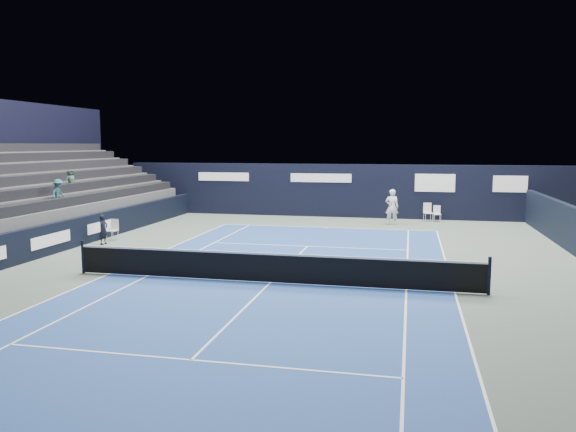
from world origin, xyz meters
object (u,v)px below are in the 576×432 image
line_judge_chair (113,228)px  tennis_net (270,267)px  folding_chair_back_a (428,209)px  folding_chair_back_b (437,212)px  tennis_player (392,207)px

line_judge_chair → tennis_net: (8.77, -6.14, -0.02)m
line_judge_chair → tennis_net: bearing=-24.8°
folding_chair_back_a → folding_chair_back_b: 0.55m
folding_chair_back_b → tennis_net: bearing=-116.6°
line_judge_chair → folding_chair_back_a: bearing=44.3°
folding_chair_back_b → line_judge_chair: line_judge_chair is taller
folding_chair_back_a → tennis_net: (-5.12, -15.56, -0.17)m
tennis_net → tennis_player: size_ratio=6.82×
folding_chair_back_b → tennis_player: bearing=-150.4°
folding_chair_back_b → tennis_player: tennis_player is taller
folding_chair_back_a → tennis_net: bearing=-123.0°
folding_chair_back_b → folding_chair_back_a: bearing=174.1°
tennis_net → folding_chair_back_a: bearing=71.8°
folding_chair_back_a → line_judge_chair: folding_chair_back_a is taller
line_judge_chair → tennis_player: 14.23m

